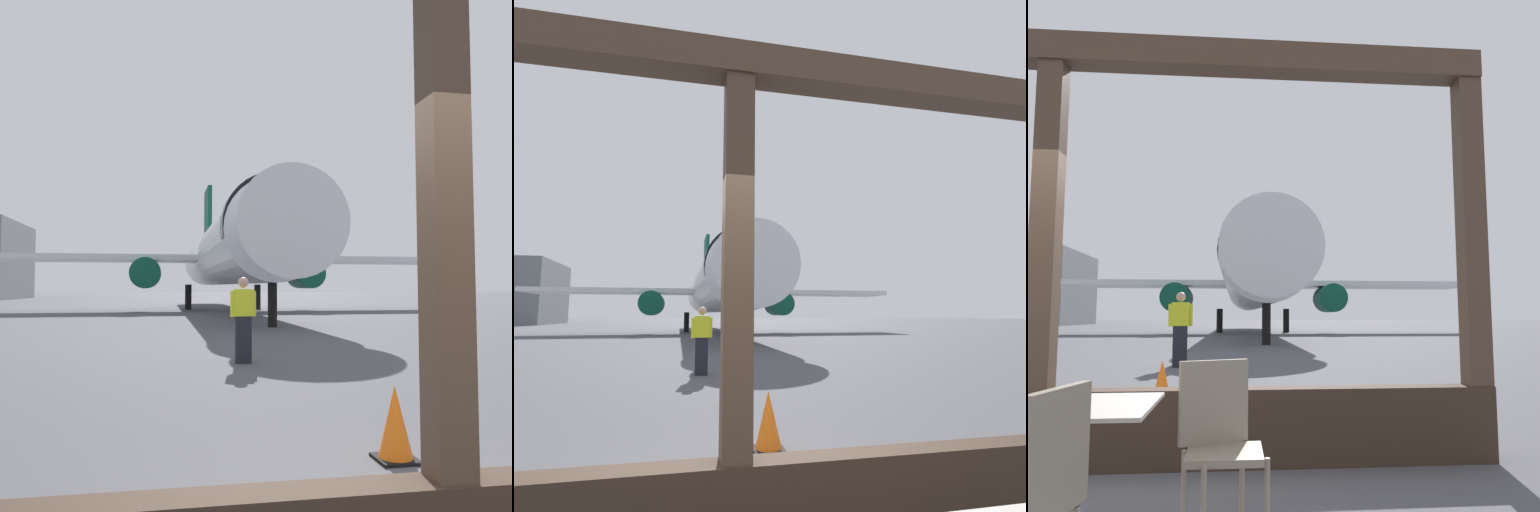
# 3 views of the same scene
# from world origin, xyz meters

# --- Properties ---
(ground_plane) EXTENTS (220.00, 220.00, 0.00)m
(ground_plane) POSITION_xyz_m (0.00, 40.00, 0.00)
(ground_plane) COLOR #4C4C51
(window_frame) EXTENTS (7.28, 0.24, 3.50)m
(window_frame) POSITION_xyz_m (0.00, 0.00, 1.27)
(window_frame) COLOR #38281E
(window_frame) RESTS_ON ground
(airplane) EXTENTS (29.72, 35.10, 10.68)m
(airplane) POSITION_xyz_m (2.78, 31.33, 3.68)
(airplane) COLOR silver
(airplane) RESTS_ON ground
(ground_crew_worker) EXTENTS (0.55, 0.22, 1.74)m
(ground_crew_worker) POSITION_xyz_m (0.24, 8.26, 0.90)
(ground_crew_worker) COLOR black
(ground_crew_worker) RESTS_ON ground
(traffic_cone) EXTENTS (0.36, 0.36, 0.67)m
(traffic_cone) POSITION_xyz_m (0.67, 2.08, 0.32)
(traffic_cone) COLOR orange
(traffic_cone) RESTS_ON ground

